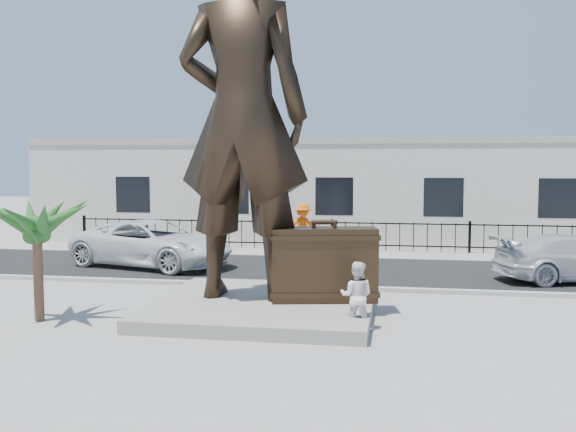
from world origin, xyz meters
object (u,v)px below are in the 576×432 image
Objects in this scene: statue at (242,116)px; tourist at (357,296)px; car_white at (152,243)px; suitcase at (324,264)px.

statue is 5.14m from tourist.
car_white is at bearing -40.41° from tourist.
suitcase reaches higher than tourist.
statue is at bearing -23.63° from tourist.
statue is at bearing 167.12° from suitcase.
statue is 4.08m from suitcase.
car_white is at bearing 127.32° from suitcase.
statue is 3.55× the size of suitcase.
statue is 5.96× the size of tourist.
suitcase reaches higher than car_white.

